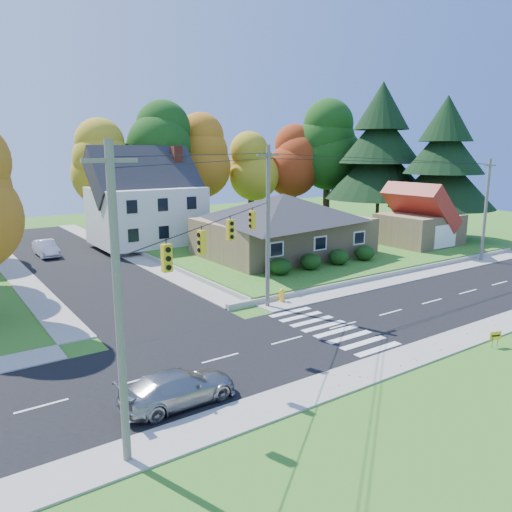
{
  "coord_description": "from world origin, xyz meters",
  "views": [
    {
      "loc": [
        -19.16,
        -19.18,
        9.69
      ],
      "look_at": [
        -0.45,
        8.0,
        2.67
      ],
      "focal_mm": 35.0,
      "sensor_mm": 36.0,
      "label": 1
    }
  ],
  "objects_px": {
    "silver_sedan": "(179,388)",
    "ranch_house": "(283,223)",
    "white_car": "(46,248)",
    "fire_hydrant": "(282,296)"
  },
  "relations": [
    {
      "from": "silver_sedan",
      "to": "ranch_house",
      "type": "bearing_deg",
      "value": -47.56
    },
    {
      "from": "ranch_house",
      "to": "white_car",
      "type": "bearing_deg",
      "value": 142.78
    },
    {
      "from": "ranch_house",
      "to": "fire_hydrant",
      "type": "relative_size",
      "value": 15.68
    },
    {
      "from": "silver_sedan",
      "to": "white_car",
      "type": "xyz_separation_m",
      "value": [
        2.05,
        32.12,
        0.07
      ]
    },
    {
      "from": "ranch_house",
      "to": "fire_hydrant",
      "type": "height_order",
      "value": "ranch_house"
    },
    {
      "from": "fire_hydrant",
      "to": "ranch_house",
      "type": "bearing_deg",
      "value": 52.2
    },
    {
      "from": "white_car",
      "to": "fire_hydrant",
      "type": "relative_size",
      "value": 4.84
    },
    {
      "from": "silver_sedan",
      "to": "white_car",
      "type": "height_order",
      "value": "white_car"
    },
    {
      "from": "ranch_house",
      "to": "fire_hydrant",
      "type": "distance_m",
      "value": 13.63
    },
    {
      "from": "ranch_house",
      "to": "silver_sedan",
      "type": "bearing_deg",
      "value": -136.06
    }
  ]
}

